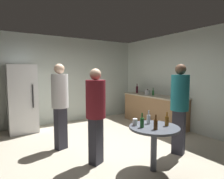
# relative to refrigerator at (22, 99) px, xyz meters

# --- Properties ---
(ground_plane) EXTENTS (5.20, 5.20, 0.10)m
(ground_plane) POSITION_rel_refrigerator_xyz_m (1.21, -2.20, -0.95)
(ground_plane) COLOR #B2A893
(wall_back) EXTENTS (5.32, 0.06, 2.70)m
(wall_back) POSITION_rel_refrigerator_xyz_m (1.21, 0.43, 0.45)
(wall_back) COLOR beige
(wall_back) RESTS_ON ground_plane
(wall_side_right) EXTENTS (0.06, 5.20, 2.70)m
(wall_side_right) POSITION_rel_refrigerator_xyz_m (3.84, -2.20, 0.45)
(wall_side_right) COLOR beige
(wall_side_right) RESTS_ON ground_plane
(refrigerator) EXTENTS (0.70, 0.68, 1.80)m
(refrigerator) POSITION_rel_refrigerator_xyz_m (0.00, 0.00, 0.00)
(refrigerator) COLOR white
(refrigerator) RESTS_ON ground_plane
(kitchen_counter) EXTENTS (0.64, 2.19, 0.90)m
(kitchen_counter) POSITION_rel_refrigerator_xyz_m (3.49, -1.33, -0.45)
(kitchen_counter) COLOR olive
(kitchen_counter) RESTS_ON ground_plane
(kettle) EXTENTS (0.24, 0.17, 0.18)m
(kettle) POSITION_rel_refrigerator_xyz_m (3.44, -1.11, 0.07)
(kettle) COLOR #B2B2B7
(kettle) RESTS_ON kitchen_counter
(wine_bottle_on_counter) EXTENTS (0.08, 0.08, 0.31)m
(wine_bottle_on_counter) POSITION_rel_refrigerator_xyz_m (3.49, -0.54, 0.12)
(wine_bottle_on_counter) COLOR #3F141E
(wine_bottle_on_counter) RESTS_ON kitchen_counter
(beer_bottle_on_counter) EXTENTS (0.06, 0.06, 0.23)m
(beer_bottle_on_counter) POSITION_rel_refrigerator_xyz_m (3.48, -1.31, 0.08)
(beer_bottle_on_counter) COLOR #26662D
(beer_bottle_on_counter) RESTS_ON kitchen_counter
(foreground_table) EXTENTS (0.80, 0.80, 0.73)m
(foreground_table) POSITION_rel_refrigerator_xyz_m (1.50, -3.36, -0.27)
(foreground_table) COLOR #4C515B
(foreground_table) RESTS_ON ground_plane
(beer_bottle_amber) EXTENTS (0.06, 0.06, 0.23)m
(beer_bottle_amber) POSITION_rel_refrigerator_xyz_m (1.70, -3.44, -0.08)
(beer_bottle_amber) COLOR #8C5919
(beer_bottle_amber) RESTS_ON foreground_table
(beer_bottle_brown) EXTENTS (0.06, 0.06, 0.23)m
(beer_bottle_brown) POSITION_rel_refrigerator_xyz_m (1.41, -3.49, -0.08)
(beer_bottle_brown) COLOR #593314
(beer_bottle_brown) RESTS_ON foreground_table
(beer_bottle_green) EXTENTS (0.06, 0.06, 0.23)m
(beer_bottle_green) POSITION_rel_refrigerator_xyz_m (1.30, -3.29, -0.08)
(beer_bottle_green) COLOR #26662D
(beer_bottle_green) RESTS_ON foreground_table
(beer_bottle_clear) EXTENTS (0.06, 0.06, 0.23)m
(beer_bottle_clear) POSITION_rel_refrigerator_xyz_m (1.54, -3.19, -0.08)
(beer_bottle_clear) COLOR silver
(beer_bottle_clear) RESTS_ON foreground_table
(plastic_cup_white) EXTENTS (0.08, 0.08, 0.11)m
(plastic_cup_white) POSITION_rel_refrigerator_xyz_m (1.29, -3.14, -0.11)
(plastic_cup_white) COLOR white
(plastic_cup_white) RESTS_ON foreground_table
(person_in_white_shirt) EXTENTS (0.42, 0.42, 1.77)m
(person_in_white_shirt) POSITION_rel_refrigerator_xyz_m (0.50, -1.67, 0.14)
(person_in_white_shirt) COLOR #2D2D38
(person_in_white_shirt) RESTS_ON ground_plane
(person_in_teal_shirt) EXTENTS (0.45, 0.45, 1.76)m
(person_in_teal_shirt) POSITION_rel_refrigerator_xyz_m (2.38, -3.15, 0.13)
(person_in_teal_shirt) COLOR #2D2D38
(person_in_teal_shirt) RESTS_ON ground_plane
(person_in_maroon_shirt) EXTENTS (0.45, 0.45, 1.66)m
(person_in_maroon_shirt) POSITION_rel_refrigerator_xyz_m (0.83, -2.64, 0.07)
(person_in_maroon_shirt) COLOR #2D2D38
(person_in_maroon_shirt) RESTS_ON ground_plane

